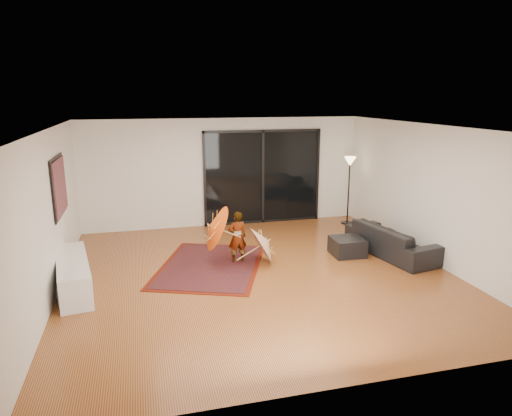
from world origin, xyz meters
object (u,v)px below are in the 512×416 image
object	(u,v)px
ottoman	(347,247)
child	(237,237)
sofa	(392,240)
media_console	(73,274)

from	to	relation	value
ottoman	child	distance (m)	2.34
child	sofa	bearing A→B (deg)	167.21
media_console	sofa	size ratio (longest dim) A/B	0.92
sofa	child	bearing A→B (deg)	72.93
sofa	child	size ratio (longest dim) A/B	2.04
media_console	sofa	distance (m)	6.20
media_console	ottoman	bearing A→B (deg)	-4.63
sofa	child	distance (m)	3.24
sofa	ottoman	size ratio (longest dim) A/B	3.35
media_console	child	bearing A→B (deg)	1.74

